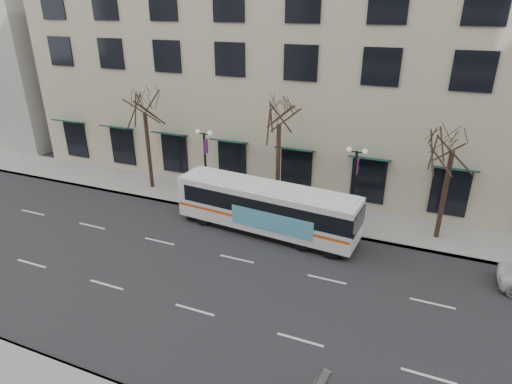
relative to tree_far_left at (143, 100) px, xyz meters
The scene contains 9 objects.
ground 14.91m from the tree_far_left, 41.35° to the right, with size 160.00×160.00×0.00m, color black.
sidewalk_far 16.40m from the tree_far_left, ahead, with size 80.00×4.00×0.15m, color gray.
building_hotel 15.52m from the tree_far_left, 56.75° to the left, with size 40.00×20.00×24.00m, color #BEB291.
tree_far_left is the anchor object (origin of this frame).
tree_far_mid 10.00m from the tree_far_left, ahead, with size 3.60×3.60×8.55m.
tree_far_right 20.00m from the tree_far_left, ahead, with size 3.60×3.60×8.06m.
lamp_post_left 6.29m from the tree_far_left, ahead, with size 1.22×0.45×5.21m.
lamp_post_right 15.48m from the tree_far_left, ahead, with size 1.22×0.45×5.21m.
city_bus 11.96m from the tree_far_left, 16.12° to the right, with size 11.34×3.43×3.03m.
Camera 1 is at (8.53, -15.71, 12.72)m, focal length 30.00 mm.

